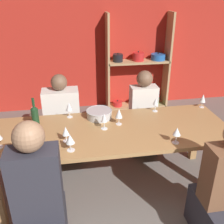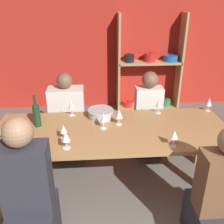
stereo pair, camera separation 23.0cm
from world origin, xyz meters
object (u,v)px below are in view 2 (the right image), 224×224
object	(u,v)px
person_far_b	(68,125)
wine_glass_white_a	(209,102)
wine_glass_red_c	(159,104)
wine_bottle_green	(37,114)
wine_glass_empty_a	(63,129)
wine_glass_empty_b	(71,105)
mixing_bowl	(101,113)
person_near_b	(31,209)
dining_table	(113,136)
person_near_a	(218,206)
wine_glass_red_a	(35,108)
wine_glass_white_e	(66,137)
wine_glass_white_d	(103,118)
wine_glass_white_b	(174,135)
person_far_a	(147,123)
wine_glass_red_b	(119,114)
shelf_unit	(150,74)

from	to	relation	value
person_far_b	wine_glass_white_a	bearing A→B (deg)	165.79
wine_glass_red_c	wine_bottle_green	bearing A→B (deg)	-171.01
wine_glass_white_a	wine_glass_empty_a	xyz separation A→B (m)	(-1.63, -0.51, -0.01)
wine_glass_empty_b	mixing_bowl	bearing A→B (deg)	-11.87
wine_glass_red_c	person_near_b	xyz separation A→B (m)	(-1.25, -1.11, -0.38)
dining_table	person_near_a	distance (m)	1.15
wine_bottle_green	wine_glass_white_a	world-z (taller)	wine_bottle_green
wine_glass_red_a	wine_glass_white_e	size ratio (longest dim) A/B	1.13
mixing_bowl	wine_glass_white_a	world-z (taller)	wine_glass_white_a
wine_glass_white_d	person_far_b	bearing A→B (deg)	120.32
wine_bottle_green	wine_glass_red_a	world-z (taller)	wine_bottle_green
wine_glass_white_b	person_far_a	distance (m)	1.13
person_far_b	wine_glass_white_d	bearing A→B (deg)	120.32
mixing_bowl	wine_glass_red_b	xyz separation A→B (m)	(0.19, -0.19, 0.07)
wine_glass_white_b	wine_glass_empty_a	bearing A→B (deg)	168.84
dining_table	wine_glass_white_e	world-z (taller)	wine_glass_white_e
dining_table	wine_glass_red_b	xyz separation A→B (m)	(0.07, 0.10, 0.21)
wine_glass_white_d	person_far_a	distance (m)	1.01
wine_glass_white_b	person_far_b	bearing A→B (deg)	133.14
shelf_unit	wine_glass_white_e	distance (m)	2.74
wine_glass_empty_b	wine_glass_red_b	world-z (taller)	wine_glass_empty_b
person_far_b	mixing_bowl	bearing A→B (deg)	130.56
wine_glass_empty_a	person_far_b	xyz separation A→B (m)	(-0.06, 0.94, -0.45)
wine_glass_empty_a	wine_glass_empty_b	xyz separation A→B (m)	(0.04, 0.51, 0.02)
dining_table	mixing_bowl	bearing A→B (deg)	110.99
dining_table	wine_glass_red_b	world-z (taller)	wine_glass_red_b
shelf_unit	wine_glass_red_b	world-z (taller)	shelf_unit
dining_table	person_far_b	bearing A→B (deg)	124.29
wine_bottle_green	wine_glass_white_d	world-z (taller)	wine_bottle_green
mixing_bowl	person_near_a	world-z (taller)	person_near_a
wine_glass_red_a	person_near_a	distance (m)	2.01
person_near_b	person_far_b	world-z (taller)	person_near_b
shelf_unit	wine_glass_white_d	distance (m)	2.29
dining_table	mixing_bowl	xyz separation A→B (m)	(-0.11, 0.29, 0.13)
wine_glass_white_e	wine_glass_red_c	distance (m)	1.19
wine_glass_red_c	shelf_unit	bearing A→B (deg)	81.39
wine_glass_white_d	person_far_a	world-z (taller)	person_far_a
wine_glass_white_a	person_far_a	world-z (taller)	person_far_a
wine_glass_white_d	wine_glass_white_e	distance (m)	0.49
wine_glass_white_a	wine_glass_white_b	xyz separation A→B (m)	(-0.62, -0.71, 0.00)
wine_glass_white_e	wine_glass_red_b	bearing A→B (deg)	38.65
wine_glass_empty_b	person_far_b	world-z (taller)	person_far_b
wine_glass_empty_a	person_far_a	xyz separation A→B (m)	(0.99, 0.85, -0.42)
wine_glass_red_a	wine_glass_red_c	bearing A→B (deg)	2.02
wine_glass_red_b	person_near_b	distance (m)	1.22
mixing_bowl	person_near_a	bearing A→B (deg)	-49.40
wine_glass_empty_b	wine_glass_white_b	size ratio (longest dim) A/B	1.14
wine_glass_white_a	wine_glass_white_d	bearing A→B (deg)	-164.90
wine_glass_white_a	wine_glass_white_b	bearing A→B (deg)	-131.11
wine_glass_red_b	person_near_b	xyz separation A→B (m)	(-0.77, -0.87, -0.38)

